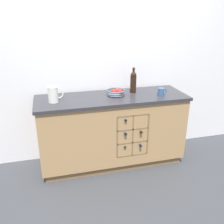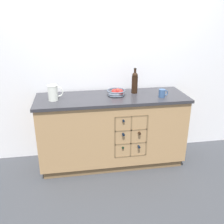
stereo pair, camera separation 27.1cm
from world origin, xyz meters
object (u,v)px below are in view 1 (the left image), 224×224
Objects in this scene: fruit_bowl at (116,92)px; ceramic_mug at (161,92)px; standing_wine_bottle at (133,82)px; white_pitcher at (53,94)px.

ceramic_mug reaches higher than fruit_bowl.
fruit_bowl is 0.73× the size of standing_wine_bottle.
ceramic_mug is 0.37m from standing_wine_bottle.
standing_wine_bottle is at bearing 142.61° from ceramic_mug.
standing_wine_bottle is at bearing 15.53° from fruit_bowl.
standing_wine_bottle is at bearing 7.60° from white_pitcher.
standing_wine_bottle is (-0.28, 0.22, 0.09)m from ceramic_mug.
white_pitcher reaches higher than ceramic_mug.
fruit_bowl is 0.27m from standing_wine_bottle.
ceramic_mug is at bearing -16.00° from fruit_bowl.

